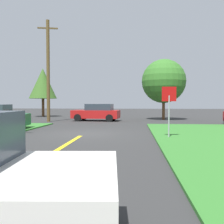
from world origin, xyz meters
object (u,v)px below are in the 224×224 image
utility_pole_mid (48,70)px  car_approaching_junction (97,112)px  oak_tree_left (43,84)px  stop_sign (169,102)px  pine_tree_center (164,81)px

utility_pole_mid → car_approaching_junction: bearing=19.4°
utility_pole_mid → oak_tree_left: utility_pole_mid is taller
utility_pole_mid → oak_tree_left: size_ratio=1.53×
stop_sign → car_approaching_junction: 12.76m
stop_sign → car_approaching_junction: size_ratio=0.54×
car_approaching_junction → stop_sign: bearing=120.0°
utility_pole_mid → oak_tree_left: bearing=113.3°
stop_sign → utility_pole_mid: utility_pole_mid is taller
car_approaching_junction → utility_pole_mid: utility_pole_mid is taller
car_approaching_junction → utility_pole_mid: (-4.23, -1.49, 3.91)m
stop_sign → oak_tree_left: size_ratio=0.42×
stop_sign → car_approaching_junction: (-5.26, 11.59, -0.94)m
utility_pole_mid → pine_tree_center: 11.41m
car_approaching_junction → pine_tree_center: size_ratio=0.75×
stop_sign → pine_tree_center: pine_tree_center is taller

